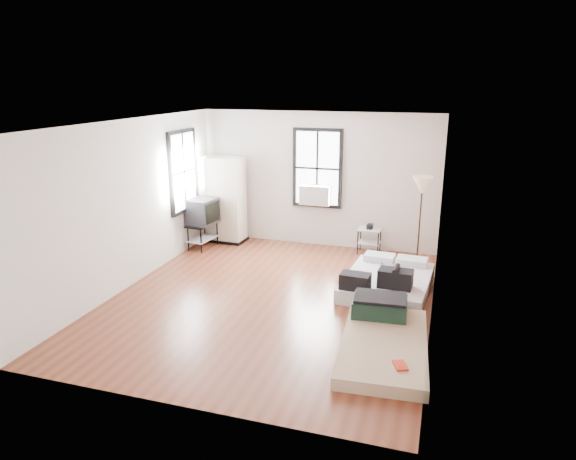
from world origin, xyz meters
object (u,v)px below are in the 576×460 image
(mattress_bare, at_px, (383,336))
(tv_stand, at_px, (202,213))
(side_table, at_px, (369,234))
(floor_lamp, at_px, (422,190))
(wardrobe, at_px, (223,200))
(mattress_main, at_px, (387,281))

(mattress_bare, bearing_deg, tv_stand, 139.70)
(side_table, height_order, floor_lamp, floor_lamp)
(wardrobe, height_order, floor_lamp, wardrobe)
(mattress_bare, relative_size, tv_stand, 2.03)
(mattress_bare, bearing_deg, mattress_main, 91.15)
(floor_lamp, relative_size, tv_stand, 1.63)
(wardrobe, bearing_deg, side_table, 4.13)
(tv_stand, bearing_deg, floor_lamp, 9.50)
(mattress_main, bearing_deg, wardrobe, 159.01)
(side_table, relative_size, floor_lamp, 0.36)
(tv_stand, bearing_deg, mattress_main, -9.27)
(side_table, relative_size, tv_stand, 0.58)
(mattress_bare, xyz_separation_m, floor_lamp, (0.24, 3.25, 1.34))
(mattress_main, relative_size, tv_stand, 1.82)
(wardrobe, height_order, side_table, wardrobe)
(wardrobe, bearing_deg, tv_stand, -106.66)
(mattress_main, bearing_deg, floor_lamp, 77.17)
(wardrobe, xyz_separation_m, tv_stand, (-0.21, -0.60, -0.16))
(mattress_bare, xyz_separation_m, wardrobe, (-3.91, 3.64, 0.78))
(mattress_main, bearing_deg, side_table, 111.64)
(mattress_main, relative_size, side_table, 3.14)
(wardrobe, xyz_separation_m, floor_lamp, (4.15, -0.40, 0.56))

